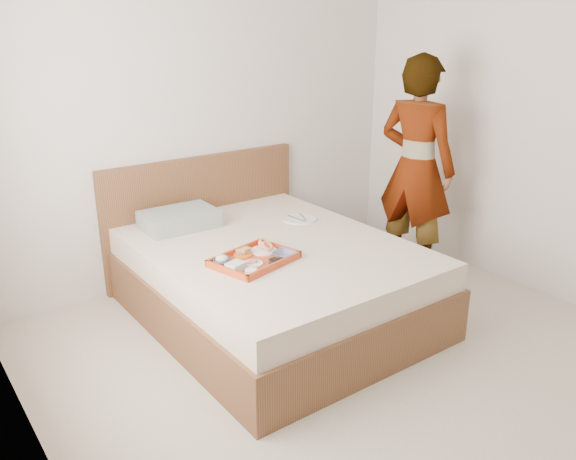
{
  "coord_description": "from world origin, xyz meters",
  "views": [
    {
      "loc": [
        -2.14,
        -1.95,
        1.93
      ],
      "look_at": [
        -0.04,
        0.9,
        0.65
      ],
      "focal_mm": 36.21,
      "sensor_mm": 36.0,
      "label": 1
    }
  ],
  "objects_px": {
    "tray": "(254,259)",
    "person": "(416,168)",
    "bed": "(273,281)",
    "dinner_plate": "(299,219)"
  },
  "relations": [
    {
      "from": "tray",
      "to": "person",
      "type": "distance_m",
      "value": 1.64
    },
    {
      "from": "bed",
      "to": "dinner_plate",
      "type": "height_order",
      "value": "dinner_plate"
    },
    {
      "from": "dinner_plate",
      "to": "person",
      "type": "xyz_separation_m",
      "value": [
        0.88,
        -0.33,
        0.32
      ]
    },
    {
      "from": "bed",
      "to": "person",
      "type": "distance_m",
      "value": 1.46
    },
    {
      "from": "person",
      "to": "dinner_plate",
      "type": "bearing_deg",
      "value": 56.7
    },
    {
      "from": "tray",
      "to": "person",
      "type": "bearing_deg",
      "value": -8.12
    },
    {
      "from": "bed",
      "to": "dinner_plate",
      "type": "relative_size",
      "value": 7.9
    },
    {
      "from": "bed",
      "to": "person",
      "type": "bearing_deg",
      "value": -0.92
    },
    {
      "from": "bed",
      "to": "tray",
      "type": "relative_size",
      "value": 4.08
    },
    {
      "from": "tray",
      "to": "person",
      "type": "relative_size",
      "value": 0.29
    }
  ]
}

